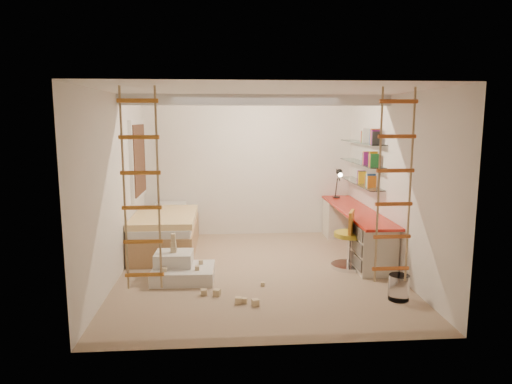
{
  "coord_description": "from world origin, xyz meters",
  "views": [
    {
      "loc": [
        -0.51,
        -6.5,
        2.25
      ],
      "look_at": [
        0.0,
        0.3,
        1.15
      ],
      "focal_mm": 32.0,
      "sensor_mm": 36.0,
      "label": 1
    }
  ],
  "objects": [
    {
      "name": "task_lamp",
      "position": [
        1.67,
        1.82,
        1.14
      ],
      "size": [
        0.14,
        0.36,
        0.57
      ],
      "color": "black",
      "rests_on": "desk"
    },
    {
      "name": "toy_blocks",
      "position": [
        -0.73,
        -0.63,
        0.21
      ],
      "size": [
        1.4,
        1.15,
        0.65
      ],
      "color": "#CCB284",
      "rests_on": "floor"
    },
    {
      "name": "books",
      "position": [
        1.87,
        1.13,
        1.6
      ],
      "size": [
        0.14,
        0.58,
        0.92
      ],
      "color": "orange",
      "rests_on": "shelves"
    },
    {
      "name": "ceiling_beam",
      "position": [
        0.0,
        0.3,
        2.52
      ],
      "size": [
        4.0,
        0.18,
        0.16
      ],
      "primitive_type": "cube",
      "color": "white",
      "rests_on": "ceiling"
    },
    {
      "name": "window_blind",
      "position": [
        -1.93,
        1.5,
        1.55
      ],
      "size": [
        0.02,
        1.0,
        1.2
      ],
      "primitive_type": "cube",
      "color": "#4C2D1E",
      "rests_on": "window_frame"
    },
    {
      "name": "bed",
      "position": [
        -1.48,
        1.23,
        0.33
      ],
      "size": [
        1.02,
        2.0,
        0.69
      ],
      "color": "#AD7F51",
      "rests_on": "floor"
    },
    {
      "name": "play_platform",
      "position": [
        -1.11,
        -0.26,
        0.15
      ],
      "size": [
        0.87,
        0.69,
        0.38
      ],
      "color": "silver",
      "rests_on": "floor"
    },
    {
      "name": "rope_ladder_left",
      "position": [
        -1.35,
        -1.75,
        1.52
      ],
      "size": [
        0.41,
        0.04,
        2.13
      ],
      "primitive_type": null,
      "color": "#C27F21",
      "rests_on": "ceiling"
    },
    {
      "name": "floor",
      "position": [
        0.0,
        0.0,
        0.0
      ],
      "size": [
        4.5,
        4.5,
        0.0
      ],
      "primitive_type": "plane",
      "color": "#9B8064",
      "rests_on": "ground"
    },
    {
      "name": "desk",
      "position": [
        1.72,
        0.86,
        0.4
      ],
      "size": [
        0.56,
        2.8,
        0.75
      ],
      "color": "red",
      "rests_on": "floor"
    },
    {
      "name": "rope_ladder_right",
      "position": [
        1.35,
        -1.75,
        1.52
      ],
      "size": [
        0.41,
        0.04,
        2.13
      ],
      "primitive_type": null,
      "color": "#BE5120",
      "rests_on": "ceiling"
    },
    {
      "name": "swivel_chair",
      "position": [
        1.4,
        0.06,
        0.33
      ],
      "size": [
        0.7,
        0.7,
        0.9
      ],
      "color": "#AF9821",
      "rests_on": "floor"
    },
    {
      "name": "shelves",
      "position": [
        1.87,
        1.13,
        1.5
      ],
      "size": [
        0.25,
        1.8,
        0.71
      ],
      "color": "white",
      "rests_on": "wall_right"
    },
    {
      "name": "waste_bin",
      "position": [
        1.68,
        -1.21,
        0.16
      ],
      "size": [
        0.26,
        0.26,
        0.32
      ],
      "primitive_type": "cylinder",
      "color": "white",
      "rests_on": "floor"
    },
    {
      "name": "window_frame",
      "position": [
        -1.97,
        1.5,
        1.55
      ],
      "size": [
        0.06,
        1.15,
        1.35
      ],
      "primitive_type": "cube",
      "color": "white",
      "rests_on": "wall_left"
    }
  ]
}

